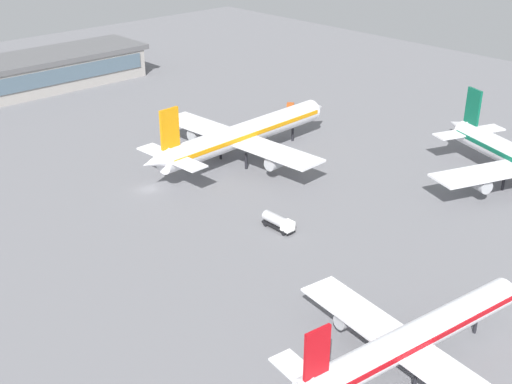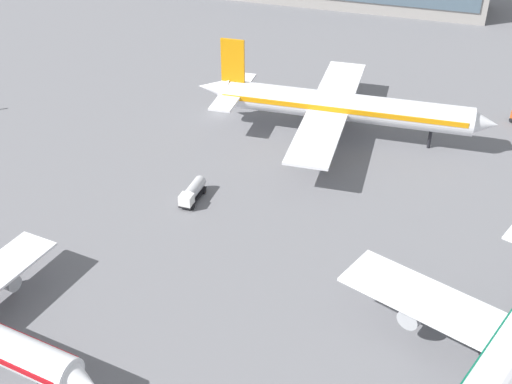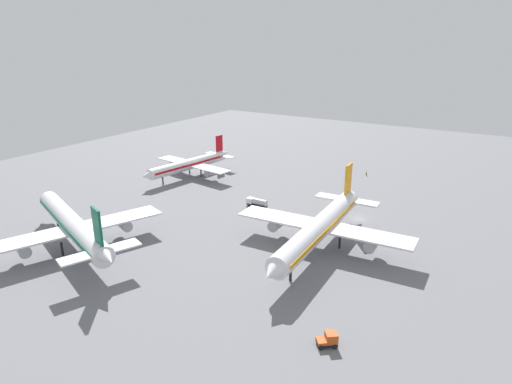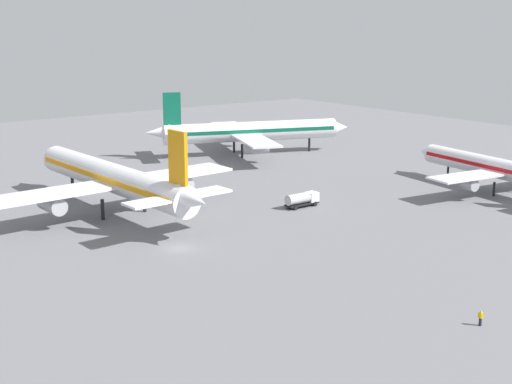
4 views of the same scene
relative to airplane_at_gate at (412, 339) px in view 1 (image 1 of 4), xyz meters
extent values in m
plane|color=slate|center=(-6.75, -64.84, -4.52)|extent=(288.00, 288.00, 0.00)
cube|color=#4C6070|center=(-8.49, -133.20, 0.70)|extent=(84.62, 0.30, 4.18)
cylinder|color=white|center=(-0.45, 0.06, 0.00)|extent=(34.44, 8.43, 3.77)
cone|color=white|center=(-18.53, 2.57, 0.00)|extent=(4.22, 4.06, 3.58)
cube|color=red|center=(-0.45, 0.06, 0.28)|extent=(33.09, 8.32, 0.68)
cube|color=white|center=(1.24, -0.17, -0.38)|extent=(9.89, 32.98, 0.34)
cylinder|color=#A5A8AD|center=(-0.01, -9.20, -1.69)|extent=(4.69, 2.66, 2.07)
cube|color=red|center=(14.81, -2.05, 4.90)|extent=(3.31, 0.85, 6.03)
cylinder|color=black|center=(-12.32, 1.71, -3.20)|extent=(0.45, 0.45, 2.64)
cylinder|color=black|center=(1.85, -3.30, -3.20)|extent=(0.45, 0.45, 2.64)
cylinder|color=black|center=(2.68, 2.67, -3.20)|extent=(0.45, 0.45, 2.64)
cone|color=white|center=(-66.30, -34.65, 1.77)|extent=(5.53, 6.76, 3.72)
cylinder|color=#A5A8AD|center=(-48.57, -19.47, -1.03)|extent=(4.33, 6.05, 2.56)
cube|color=white|center=(-65.06, -31.36, 1.53)|extent=(16.39, 9.21, 0.34)
cube|color=#0C593F|center=(-65.06, -31.36, 7.12)|extent=(1.90, 3.98, 7.45)
cylinder|color=black|center=(-56.07, -18.01, -2.89)|extent=(0.56, 0.56, 3.26)
cylinder|color=white|center=(-30.21, -63.32, 1.28)|extent=(44.09, 7.03, 4.83)
cone|color=white|center=(-53.58, -64.50, 1.28)|extent=(5.05, 4.83, 4.59)
cone|color=white|center=(-6.84, -62.15, 2.00)|extent=(6.22, 4.16, 3.86)
cube|color=orange|center=(-30.21, -63.32, 1.64)|extent=(42.34, 7.04, 0.87)
cube|color=white|center=(-28.02, -63.21, 0.79)|extent=(9.11, 42.01, 0.43)
cylinder|color=#A5A8AD|center=(-27.43, -74.88, -0.90)|extent=(5.83, 2.94, 2.66)
cylinder|color=#A5A8AD|center=(-28.61, -51.55, -0.90)|extent=(5.83, 2.94, 2.66)
cube|color=white|center=(-10.48, -62.33, 1.76)|extent=(4.77, 16.86, 0.35)
cube|color=orange|center=(-10.48, -62.33, 7.55)|extent=(4.24, 0.73, 7.73)
cylinder|color=black|center=(-45.56, -64.10, -2.83)|extent=(0.58, 0.58, 3.38)
cylinder|color=black|center=(-26.51, -67.01, -2.83)|extent=(0.58, 0.58, 3.38)
cylinder|color=black|center=(-26.90, -59.29, -2.83)|extent=(0.58, 0.58, 3.38)
cube|color=black|center=(-60.47, -78.43, -3.97)|extent=(3.48, 3.69, 0.30)
cube|color=#BF4C19|center=(-60.04, -78.98, -3.02)|extent=(2.61, 2.59, 1.60)
cube|color=#3F596B|center=(-59.53, -79.61, -2.70)|extent=(1.30, 1.06, 0.90)
cube|color=#BF4C19|center=(-61.04, -77.73, -3.57)|extent=(2.36, 2.28, 0.50)
cylinder|color=black|center=(-59.03, -78.71, -4.12)|extent=(0.73, 0.81, 0.80)
cylinder|color=black|center=(-60.52, -79.90, -4.12)|extent=(0.73, 0.81, 0.80)
cylinder|color=black|center=(-60.43, -76.96, -4.12)|extent=(0.73, 0.81, 0.80)
cylinder|color=black|center=(-61.91, -78.15, -4.12)|extent=(0.73, 0.81, 0.80)
cube|color=black|center=(-13.44, -36.23, -3.97)|extent=(1.93, 6.31, 0.30)
cube|color=white|center=(-13.43, -33.98, -3.02)|extent=(1.91, 1.81, 1.60)
cube|color=#3F596B|center=(-13.43, -33.17, -2.70)|extent=(1.60, 0.09, 0.90)
cylinder|color=#B7B7BC|center=(-13.44, -37.13, -2.92)|extent=(1.82, 4.51, 1.80)
cylinder|color=black|center=(-14.38, -34.02, -4.12)|extent=(0.30, 0.80, 0.80)
cylinder|color=black|center=(-12.48, -34.03, -4.12)|extent=(0.30, 0.80, 0.80)
cylinder|color=black|center=(-14.40, -38.43, -4.12)|extent=(0.30, 0.80, 0.80)
cylinder|color=black|center=(-12.50, -38.44, -4.12)|extent=(0.30, 0.80, 0.80)
camera|label=1|loc=(56.87, 33.85, 49.48)|focal=46.31mm
camera|label=2|loc=(-48.17, 37.26, 49.75)|focal=45.07mm
camera|label=3|loc=(-116.38, -99.94, 41.64)|focal=31.09mm
camera|label=4|loc=(73.80, -111.99, 26.06)|focal=48.73mm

